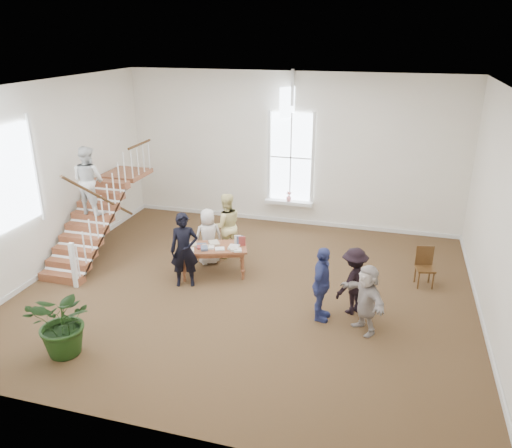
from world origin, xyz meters
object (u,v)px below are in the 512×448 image
(side_chair, at_px, (425,264))
(woman_cluster_a, at_px, (322,284))
(woman_cluster_c, at_px, (366,299))
(floor_plant, at_px, (64,322))
(library_table, at_px, (213,250))
(woman_cluster_b, at_px, (354,281))
(person_yellow, at_px, (226,226))
(police_officer, at_px, (184,250))
(elderly_woman, at_px, (208,237))

(side_chair, bearing_deg, woman_cluster_a, -146.49)
(woman_cluster_c, distance_m, floor_plant, 5.62)
(library_table, height_order, woman_cluster_a, woman_cluster_a)
(library_table, distance_m, woman_cluster_b, 3.48)
(library_table, relative_size, floor_plant, 1.33)
(person_yellow, relative_size, woman_cluster_b, 1.19)
(woman_cluster_a, xyz_separation_m, side_chair, (2.07, 2.14, -0.28))
(woman_cluster_c, bearing_deg, side_chair, 113.58)
(police_officer, distance_m, woman_cluster_c, 4.22)
(woman_cluster_a, relative_size, floor_plant, 1.20)
(woman_cluster_c, height_order, side_chair, woman_cluster_c)
(woman_cluster_a, bearing_deg, library_table, 70.69)
(person_yellow, bearing_deg, floor_plant, 41.69)
(person_yellow, relative_size, floor_plant, 1.30)
(police_officer, distance_m, person_yellow, 1.80)
(library_table, height_order, police_officer, police_officer)
(library_table, distance_m, floor_plant, 3.97)
(woman_cluster_b, bearing_deg, side_chair, 173.63)
(library_table, bearing_deg, woman_cluster_a, -43.85)
(library_table, xyz_separation_m, woman_cluster_c, (3.69, -1.46, 0.05))
(woman_cluster_c, xyz_separation_m, floor_plant, (-5.16, -2.23, -0.04))
(elderly_woman, xyz_separation_m, floor_plant, (-1.12, -4.30, -0.06))
(floor_plant, bearing_deg, woman_cluster_b, 30.68)
(police_officer, height_order, side_chair, police_officer)
(library_table, bearing_deg, woman_cluster_c, -41.13)
(police_officer, distance_m, woman_cluster_a, 3.30)
(woman_cluster_c, distance_m, side_chair, 2.63)
(woman_cluster_a, relative_size, side_chair, 1.71)
(elderly_woman, xyz_separation_m, person_yellow, (0.30, 0.50, 0.14))
(elderly_woman, bearing_deg, floor_plant, 40.75)
(library_table, bearing_deg, floor_plant, -131.23)
(side_chair, bearing_deg, floor_plant, -156.58)
(elderly_woman, height_order, floor_plant, elderly_woman)
(library_table, distance_m, person_yellow, 1.13)
(library_table, distance_m, side_chair, 4.94)
(woman_cluster_a, bearing_deg, side_chair, -39.07)
(woman_cluster_b, distance_m, side_chair, 2.25)
(floor_plant, bearing_deg, woman_cluster_c, 23.40)
(library_table, height_order, elderly_woman, elderly_woman)
(woman_cluster_c, bearing_deg, woman_cluster_a, -142.35)
(library_table, bearing_deg, police_officer, -144.67)
(elderly_woman, xyz_separation_m, side_chair, (5.21, 0.27, -0.21))
(library_table, relative_size, woman_cluster_a, 1.11)
(woman_cluster_b, height_order, side_chair, woman_cluster_b)
(woman_cluster_c, relative_size, floor_plant, 1.07)
(elderly_woman, bearing_deg, woman_cluster_b, 124.55)
(floor_plant, bearing_deg, person_yellow, 73.55)
(woman_cluster_a, xyz_separation_m, woman_cluster_b, (0.60, 0.45, -0.07))
(police_officer, height_order, woman_cluster_b, police_officer)
(person_yellow, bearing_deg, woman_cluster_b, 118.99)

